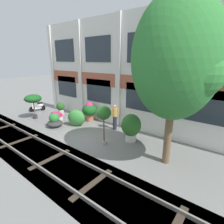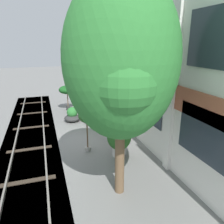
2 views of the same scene
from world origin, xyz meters
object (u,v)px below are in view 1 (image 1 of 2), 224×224
at_px(potted_plant_ribbed_drum, 89,110).
at_px(potted_plant_fluted_column, 131,126).
at_px(potted_plant_glazed_jar, 61,107).
at_px(potted_plant_terracotta_small, 104,114).
at_px(potted_plant_wide_bowl, 55,121).
at_px(resident_by_doorway, 115,116).
at_px(potted_plant_tall_urn, 33,99).
at_px(topiary_hedge, 76,118).
at_px(broadleaf_tree, 176,61).
at_px(potted_plant_square_trough, 57,116).
at_px(scooter_near_curb, 38,106).

distance_m(potted_plant_ribbed_drum, potted_plant_fluted_column, 4.39).
bearing_deg(potted_plant_glazed_jar, potted_plant_terracotta_small, -16.53).
xyz_separation_m(potted_plant_wide_bowl, resident_by_doorway, (3.58, 2.19, 0.52)).
height_order(potted_plant_tall_urn, topiary_hedge, potted_plant_tall_urn).
distance_m(broadleaf_tree, potted_plant_terracotta_small, 4.30).
height_order(broadleaf_tree, potted_plant_ribbed_drum, broadleaf_tree).
distance_m(potted_plant_square_trough, potted_plant_wide_bowl, 1.61).
xyz_separation_m(potted_plant_ribbed_drum, scooter_near_curb, (-5.52, -1.03, -0.40)).
bearing_deg(resident_by_doorway, potted_plant_square_trough, -138.25).
relative_size(potted_plant_tall_urn, potted_plant_square_trough, 1.79).
distance_m(potted_plant_terracotta_small, topiary_hedge, 3.69).
xyz_separation_m(potted_plant_tall_urn, potted_plant_square_trough, (1.48, 0.97, -1.31)).
bearing_deg(potted_plant_ribbed_drum, potted_plant_wide_bowl, -114.34).
bearing_deg(potted_plant_wide_bowl, broadleaf_tree, 3.92).
xyz_separation_m(potted_plant_tall_urn, potted_plant_ribbed_drum, (3.76, 2.29, -0.72)).
xyz_separation_m(potted_plant_ribbed_drum, topiary_hedge, (-0.01, -1.29, -0.26)).
distance_m(potted_plant_fluted_column, resident_by_doorway, 1.94).
xyz_separation_m(broadleaf_tree, potted_plant_glazed_jar, (-9.85, 1.51, -3.84)).
bearing_deg(potted_plant_square_trough, potted_plant_ribbed_drum, 29.97).
xyz_separation_m(potted_plant_square_trough, potted_plant_fluted_column, (6.57, 0.36, 0.65)).
bearing_deg(potted_plant_fluted_column, potted_plant_terracotta_small, -125.48).
bearing_deg(broadleaf_tree, potted_plant_terracotta_small, -172.68).
distance_m(potted_plant_glazed_jar, topiary_hedge, 3.30).
height_order(potted_plant_terracotta_small, resident_by_doorway, potted_plant_terracotta_small).
distance_m(potted_plant_terracotta_small, scooter_near_curb, 9.06).
height_order(potted_plant_tall_urn, potted_plant_fluted_column, potted_plant_tall_urn).
bearing_deg(potted_plant_wide_bowl, potted_plant_square_trough, 140.07).
xyz_separation_m(potted_plant_tall_urn, scooter_near_curb, (-1.75, 1.26, -1.12)).
distance_m(potted_plant_glazed_jar, potted_plant_fluted_column, 7.47).
relative_size(potted_plant_wide_bowl, potted_plant_terracotta_small, 0.49).
relative_size(potted_plant_ribbed_drum, topiary_hedge, 1.17).
bearing_deg(potted_plant_terracotta_small, potted_plant_fluted_column, 54.52).
bearing_deg(potted_plant_ribbed_drum, topiary_hedge, -90.26).
height_order(broadleaf_tree, potted_plant_square_trough, broadleaf_tree).
bearing_deg(potted_plant_square_trough, potted_plant_glazed_jar, 130.48).
bearing_deg(resident_by_doorway, potted_plant_fluted_column, 3.81).
bearing_deg(scooter_near_curb, potted_plant_tall_urn, 73.13).
bearing_deg(potted_plant_wide_bowl, resident_by_doorway, 31.42).
bearing_deg(potted_plant_fluted_column, potted_plant_wide_bowl, -165.46).
relative_size(potted_plant_tall_urn, resident_by_doorway, 1.14).
relative_size(potted_plant_square_trough, resident_by_doorway, 0.64).
xyz_separation_m(resident_by_doorway, topiary_hedge, (-2.52, -1.13, -0.33)).
xyz_separation_m(potted_plant_tall_urn, topiary_hedge, (3.76, 1.00, -0.98)).
relative_size(potted_plant_wide_bowl, scooter_near_curb, 0.80).
bearing_deg(potted_plant_tall_urn, potted_plant_wide_bowl, -1.17).
relative_size(potted_plant_glazed_jar, scooter_near_curb, 0.78).
bearing_deg(potted_plant_square_trough, resident_by_doorway, 13.56).
bearing_deg(potted_plant_terracotta_small, potted_plant_glazed_jar, 163.47).
height_order(potted_plant_fluted_column, topiary_hedge, potted_plant_fluted_column).
height_order(potted_plant_square_trough, scooter_near_curb, scooter_near_curb).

